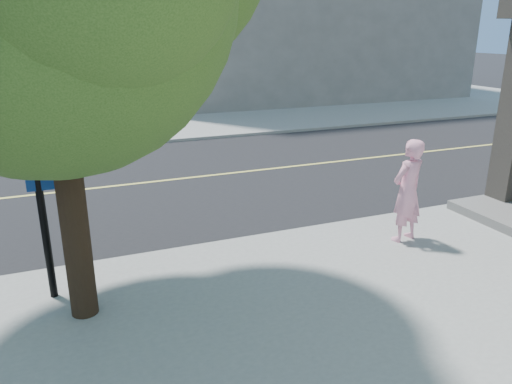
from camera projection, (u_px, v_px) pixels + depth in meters
name	position (u px, v px, depth m)	size (l,w,h in m)	color
ground	(26.00, 279.00, 7.91)	(140.00, 140.00, 0.00)	black
road_ew	(33.00, 195.00, 11.87)	(140.00, 9.00, 0.01)	black
sidewalk_ne	(268.00, 91.00, 31.61)	(29.00, 25.00, 0.12)	gray
man_on_phone	(408.00, 191.00, 8.80)	(0.69, 0.45, 1.89)	pink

